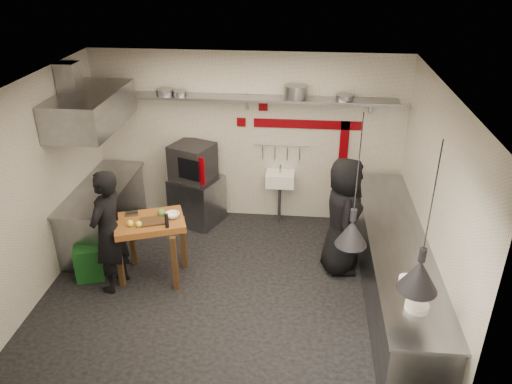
# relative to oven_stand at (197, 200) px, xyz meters

# --- Properties ---
(floor) EXTENTS (5.00, 5.00, 0.00)m
(floor) POSITION_rel_oven_stand_xyz_m (0.82, -1.77, -0.40)
(floor) COLOR black
(floor) RESTS_ON ground
(ceiling) EXTENTS (5.00, 5.00, 0.00)m
(ceiling) POSITION_rel_oven_stand_xyz_m (0.82, -1.77, 2.40)
(ceiling) COLOR beige
(ceiling) RESTS_ON floor
(wall_back) EXTENTS (5.00, 0.04, 2.80)m
(wall_back) POSITION_rel_oven_stand_xyz_m (0.82, 0.33, 1.00)
(wall_back) COLOR silver
(wall_back) RESTS_ON floor
(wall_front) EXTENTS (5.00, 0.04, 2.80)m
(wall_front) POSITION_rel_oven_stand_xyz_m (0.82, -3.87, 1.00)
(wall_front) COLOR silver
(wall_front) RESTS_ON floor
(wall_left) EXTENTS (0.04, 4.20, 2.80)m
(wall_left) POSITION_rel_oven_stand_xyz_m (-1.68, -1.77, 1.00)
(wall_left) COLOR silver
(wall_left) RESTS_ON floor
(wall_right) EXTENTS (0.04, 4.20, 2.80)m
(wall_right) POSITION_rel_oven_stand_xyz_m (3.32, -1.77, 1.00)
(wall_right) COLOR silver
(wall_right) RESTS_ON floor
(red_band_horiz) EXTENTS (1.70, 0.02, 0.14)m
(red_band_horiz) POSITION_rel_oven_stand_xyz_m (1.77, 0.31, 1.28)
(red_band_horiz) COLOR #670208
(red_band_horiz) RESTS_ON wall_back
(red_band_vert) EXTENTS (0.14, 0.02, 1.10)m
(red_band_vert) POSITION_rel_oven_stand_xyz_m (2.37, 0.31, 0.80)
(red_band_vert) COLOR #670208
(red_band_vert) RESTS_ON wall_back
(red_tile_a) EXTENTS (0.14, 0.02, 0.14)m
(red_tile_a) POSITION_rel_oven_stand_xyz_m (1.07, 0.31, 1.55)
(red_tile_a) COLOR #670208
(red_tile_a) RESTS_ON wall_back
(red_tile_b) EXTENTS (0.14, 0.02, 0.14)m
(red_tile_b) POSITION_rel_oven_stand_xyz_m (0.72, 0.31, 1.28)
(red_tile_b) COLOR #670208
(red_tile_b) RESTS_ON wall_back
(back_shelf) EXTENTS (4.60, 0.34, 0.04)m
(back_shelf) POSITION_rel_oven_stand_xyz_m (0.82, 0.15, 1.72)
(back_shelf) COLOR slate
(back_shelf) RESTS_ON wall_back
(shelf_bracket_left) EXTENTS (0.04, 0.06, 0.24)m
(shelf_bracket_left) POSITION_rel_oven_stand_xyz_m (-1.08, 0.30, 1.62)
(shelf_bracket_left) COLOR slate
(shelf_bracket_left) RESTS_ON wall_back
(shelf_bracket_mid) EXTENTS (0.04, 0.06, 0.24)m
(shelf_bracket_mid) POSITION_rel_oven_stand_xyz_m (0.82, 0.30, 1.62)
(shelf_bracket_mid) COLOR slate
(shelf_bracket_mid) RESTS_ON wall_back
(shelf_bracket_right) EXTENTS (0.04, 0.06, 0.24)m
(shelf_bracket_right) POSITION_rel_oven_stand_xyz_m (2.72, 0.30, 1.62)
(shelf_bracket_right) COLOR slate
(shelf_bracket_right) RESTS_ON wall_back
(pan_far_left) EXTENTS (0.30, 0.30, 0.09)m
(pan_far_left) POSITION_rel_oven_stand_xyz_m (-0.44, 0.15, 1.79)
(pan_far_left) COLOR slate
(pan_far_left) RESTS_ON back_shelf
(pan_mid_left) EXTENTS (0.25, 0.25, 0.07)m
(pan_mid_left) POSITION_rel_oven_stand_xyz_m (-0.20, 0.15, 1.78)
(pan_mid_left) COLOR slate
(pan_mid_left) RESTS_ON back_shelf
(stock_pot) EXTENTS (0.38, 0.38, 0.20)m
(stock_pot) POSITION_rel_oven_stand_xyz_m (1.58, 0.15, 1.84)
(stock_pot) COLOR slate
(stock_pot) RESTS_ON back_shelf
(pan_right) EXTENTS (0.31, 0.31, 0.08)m
(pan_right) POSITION_rel_oven_stand_xyz_m (2.31, 0.15, 1.78)
(pan_right) COLOR slate
(pan_right) RESTS_ON back_shelf
(oven_stand) EXTENTS (0.94, 0.90, 0.80)m
(oven_stand) POSITION_rel_oven_stand_xyz_m (0.00, 0.00, 0.00)
(oven_stand) COLOR slate
(oven_stand) RESTS_ON floor
(combi_oven) EXTENTS (0.79, 0.76, 0.58)m
(combi_oven) POSITION_rel_oven_stand_xyz_m (-0.04, 0.01, 0.69)
(combi_oven) COLOR black
(combi_oven) RESTS_ON oven_stand
(oven_door) EXTENTS (0.44, 0.20, 0.46)m
(oven_door) POSITION_rel_oven_stand_xyz_m (0.02, -0.29, 0.69)
(oven_door) COLOR #670208
(oven_door) RESTS_ON combi_oven
(oven_glass) EXTENTS (0.36, 0.16, 0.34)m
(oven_glass) POSITION_rel_oven_stand_xyz_m (-0.03, -0.31, 0.69)
(oven_glass) COLOR black
(oven_glass) RESTS_ON oven_door
(hand_sink) EXTENTS (0.46, 0.34, 0.22)m
(hand_sink) POSITION_rel_oven_stand_xyz_m (1.37, 0.15, 0.38)
(hand_sink) COLOR white
(hand_sink) RESTS_ON wall_back
(sink_tap) EXTENTS (0.03, 0.03, 0.14)m
(sink_tap) POSITION_rel_oven_stand_xyz_m (1.37, 0.15, 0.56)
(sink_tap) COLOR slate
(sink_tap) RESTS_ON hand_sink
(sink_drain) EXTENTS (0.06, 0.06, 0.66)m
(sink_drain) POSITION_rel_oven_stand_xyz_m (1.37, 0.11, -0.06)
(sink_drain) COLOR slate
(sink_drain) RESTS_ON floor
(utensil_rail) EXTENTS (0.90, 0.02, 0.02)m
(utensil_rail) POSITION_rel_oven_stand_xyz_m (1.37, 0.29, 0.92)
(utensil_rail) COLOR slate
(utensil_rail) RESTS_ON wall_back
(counter_right) EXTENTS (0.70, 3.80, 0.90)m
(counter_right) POSITION_rel_oven_stand_xyz_m (2.97, -1.77, 0.05)
(counter_right) COLOR slate
(counter_right) RESTS_ON floor
(counter_right_top) EXTENTS (0.76, 3.90, 0.03)m
(counter_right_top) POSITION_rel_oven_stand_xyz_m (2.97, -1.77, 0.52)
(counter_right_top) COLOR slate
(counter_right_top) RESTS_ON counter_right
(plate_stack) EXTENTS (0.29, 0.29, 0.07)m
(plate_stack) POSITION_rel_oven_stand_xyz_m (2.94, -3.13, 0.56)
(plate_stack) COLOR white
(plate_stack) RESTS_ON counter_right_top
(small_bowl_right) EXTENTS (0.24, 0.24, 0.05)m
(small_bowl_right) POSITION_rel_oven_stand_xyz_m (2.92, -2.67, 0.56)
(small_bowl_right) COLOR white
(small_bowl_right) RESTS_ON counter_right_top
(counter_left) EXTENTS (0.70, 1.90, 0.90)m
(counter_left) POSITION_rel_oven_stand_xyz_m (-1.33, -0.72, 0.05)
(counter_left) COLOR slate
(counter_left) RESTS_ON floor
(counter_left_top) EXTENTS (0.76, 2.00, 0.03)m
(counter_left_top) POSITION_rel_oven_stand_xyz_m (-1.33, -0.72, 0.52)
(counter_left_top) COLOR slate
(counter_left_top) RESTS_ON counter_left
(extractor_hood) EXTENTS (0.78, 1.60, 0.50)m
(extractor_hood) POSITION_rel_oven_stand_xyz_m (-1.28, -0.72, 1.75)
(extractor_hood) COLOR slate
(extractor_hood) RESTS_ON ceiling
(hood_duct) EXTENTS (0.28, 0.28, 0.50)m
(hood_duct) POSITION_rel_oven_stand_xyz_m (-1.53, -0.72, 2.15)
(hood_duct) COLOR slate
(hood_duct) RESTS_ON ceiling
(green_bin) EXTENTS (0.47, 0.47, 0.50)m
(green_bin) POSITION_rel_oven_stand_xyz_m (-1.19, -1.70, -0.15)
(green_bin) COLOR #16531D
(green_bin) RESTS_ON floor
(prep_table) EXTENTS (1.09, 0.92, 0.92)m
(prep_table) POSITION_rel_oven_stand_xyz_m (-0.29, -1.61, 0.06)
(prep_table) COLOR #925725
(prep_table) RESTS_ON floor
(cutting_board) EXTENTS (0.39, 0.34, 0.02)m
(cutting_board) POSITION_rel_oven_stand_xyz_m (-0.22, -1.66, 0.53)
(cutting_board) COLOR #482E19
(cutting_board) RESTS_ON prep_table
(pepper_mill) EXTENTS (0.07, 0.07, 0.20)m
(pepper_mill) POSITION_rel_oven_stand_xyz_m (0.00, -1.78, 0.62)
(pepper_mill) COLOR black
(pepper_mill) RESTS_ON prep_table
(lemon_a) EXTENTS (0.09, 0.09, 0.09)m
(lemon_a) POSITION_rel_oven_stand_xyz_m (-0.49, -1.79, 0.56)
(lemon_a) COLOR yellow
(lemon_a) RESTS_ON prep_table
(lemon_b) EXTENTS (0.10, 0.10, 0.08)m
(lemon_b) POSITION_rel_oven_stand_xyz_m (-0.37, -1.80, 0.56)
(lemon_b) COLOR yellow
(lemon_b) RESTS_ON prep_table
(veg_ball) EXTENTS (0.14, 0.14, 0.11)m
(veg_ball) POSITION_rel_oven_stand_xyz_m (-0.15, -1.49, 0.57)
(veg_ball) COLOR #4F8D30
(veg_ball) RESTS_ON prep_table
(steel_tray) EXTENTS (0.20, 0.16, 0.03)m
(steel_tray) POSITION_rel_oven_stand_xyz_m (-0.57, -1.50, 0.54)
(steel_tray) COLOR slate
(steel_tray) RESTS_ON prep_table
(bowl) EXTENTS (0.20, 0.20, 0.06)m
(bowl) POSITION_rel_oven_stand_xyz_m (0.01, -1.51, 0.55)
(bowl) COLOR white
(bowl) RESTS_ON prep_table
(heat_lamp_near) EXTENTS (0.37, 0.37, 1.50)m
(heat_lamp_near) POSITION_rel_oven_stand_xyz_m (2.29, -2.54, 1.65)
(heat_lamp_near) COLOR black
(heat_lamp_near) RESTS_ON ceiling
(heat_lamp_far) EXTENTS (0.41, 0.41, 1.55)m
(heat_lamp_far) POSITION_rel_oven_stand_xyz_m (2.88, -3.23, 1.63)
(heat_lamp_far) COLOR black
(heat_lamp_far) RESTS_ON ceiling
(chef_left) EXTENTS (0.55, 0.71, 1.73)m
(chef_left) POSITION_rel_oven_stand_xyz_m (-0.76, -1.88, 0.47)
(chef_left) COLOR black
(chef_left) RESTS_ON floor
(chef_right) EXTENTS (0.59, 0.87, 1.72)m
(chef_right) POSITION_rel_oven_stand_xyz_m (2.32, -1.15, 0.46)
(chef_right) COLOR black
(chef_right) RESTS_ON floor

